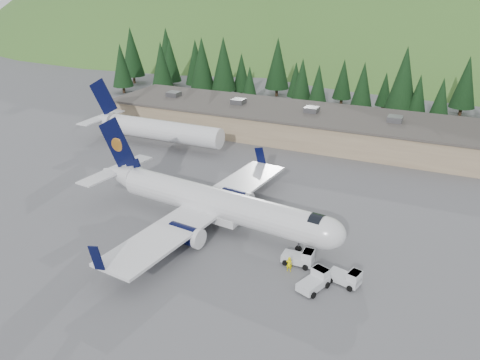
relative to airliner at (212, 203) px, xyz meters
name	(u,v)px	position (x,y,z in m)	size (l,w,h in m)	color
ground	(220,227)	(1.02, -0.12, -3.11)	(600.00, 600.00, 0.00)	#57575C
airliner	(212,203)	(0.00, 0.00, 0.00)	(35.15, 33.06, 11.66)	white
second_airliner	(151,128)	(-23.90, 21.88, 0.22)	(27.50, 11.00, 10.05)	white
baggage_tug_a	(301,258)	(12.49, -3.61, -2.31)	(3.36, 2.07, 1.78)	silver
baggage_tug_b	(347,278)	(17.79, -5.10, -2.34)	(3.51, 2.56, 1.71)	silver
baggage_tug_c	(315,280)	(15.06, -6.96, -2.29)	(2.97, 3.80, 1.82)	silver
terminal_building	(285,122)	(-3.99, 37.88, -0.48)	(71.00, 17.00, 6.10)	#90775B
ramp_worker	(289,264)	(11.80, -5.39, -2.24)	(0.63, 0.41, 1.72)	#FFEB00
tree_line	(291,72)	(-10.95, 61.03, 4.69)	(114.34, 19.52, 14.53)	black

